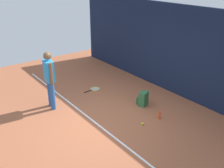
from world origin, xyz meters
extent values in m
plane|color=#9E5638|center=(0.00, 0.00, 0.00)|extent=(12.00, 12.00, 0.00)
cube|color=#141E38|center=(0.00, 3.00, 1.42)|extent=(10.00, 0.10, 2.83)
cube|color=white|center=(0.00, -0.13, 0.00)|extent=(9.00, 0.05, 0.00)
cylinder|color=#2659A5|center=(-1.40, -0.69, 0.42)|extent=(0.14, 0.14, 0.85)
cylinder|color=#2659A5|center=(-1.64, -0.65, 0.42)|extent=(0.14, 0.14, 0.85)
cube|color=#268CD8|center=(-1.52, -0.67, 1.15)|extent=(0.43, 0.28, 0.60)
sphere|color=brown|center=(-1.52, -0.67, 1.59)|extent=(0.22, 0.22, 0.22)
cylinder|color=brown|center=(-1.30, -0.70, 1.14)|extent=(0.09, 0.09, 0.62)
cylinder|color=brown|center=(-1.73, -0.64, 1.14)|extent=(0.09, 0.09, 0.62)
cylinder|color=black|center=(-1.79, 0.73, 0.01)|extent=(0.05, 0.30, 0.03)
torus|color=gold|center=(-1.80, 1.03, 0.01)|extent=(0.34, 0.34, 0.02)
cylinder|color=#B2B2B2|center=(-1.80, 1.03, 0.01)|extent=(0.29, 0.29, 0.00)
cube|color=#2D6038|center=(0.03, 1.55, 0.22)|extent=(0.29, 0.35, 0.44)
cube|color=#23562D|center=(-0.11, 1.50, 0.14)|extent=(0.15, 0.23, 0.20)
sphere|color=#CCE033|center=(0.80, 0.81, 0.03)|extent=(0.07, 0.07, 0.07)
cylinder|color=#D84C26|center=(0.85, 1.38, 0.11)|extent=(0.07, 0.07, 0.23)
camera|label=1|loc=(4.94, -3.33, 3.74)|focal=41.51mm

